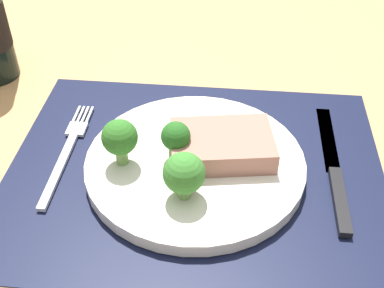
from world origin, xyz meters
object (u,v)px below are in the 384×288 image
(fork, at_px, (67,151))
(plate, at_px, (195,164))
(steak, at_px, (222,145))
(knife, at_px, (335,174))

(fork, bearing_deg, plate, -4.65)
(plate, distance_m, fork, 0.16)
(plate, height_order, fork, plate)
(plate, bearing_deg, fork, 174.96)
(steak, xyz_separation_m, knife, (0.13, -0.01, -0.03))
(steak, height_order, knife, steak)
(fork, bearing_deg, steak, -0.24)
(steak, height_order, fork, steak)
(fork, height_order, knife, knife)
(plate, distance_m, steak, 0.04)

